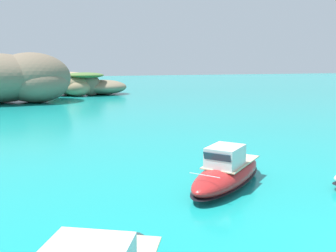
# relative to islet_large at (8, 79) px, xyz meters

# --- Properties ---
(islet_large) EXTENTS (25.55, 22.93, 8.88)m
(islet_large) POSITION_rel_islet_large_xyz_m (0.00, 0.00, 0.00)
(islet_large) COLOR #756651
(islet_large) RESTS_ON ground
(islet_small) EXTENTS (21.86, 15.74, 5.09)m
(islet_small) POSITION_rel_islet_large_xyz_m (14.71, 10.55, -1.89)
(islet_small) COLOR #84755B
(islet_small) RESTS_ON ground
(motorboat_red) EXTENTS (7.79, 6.79, 2.36)m
(motorboat_red) POSITION_rel_islet_large_xyz_m (12.77, -54.91, -3.35)
(motorboat_red) COLOR red
(motorboat_red) RESTS_ON ground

